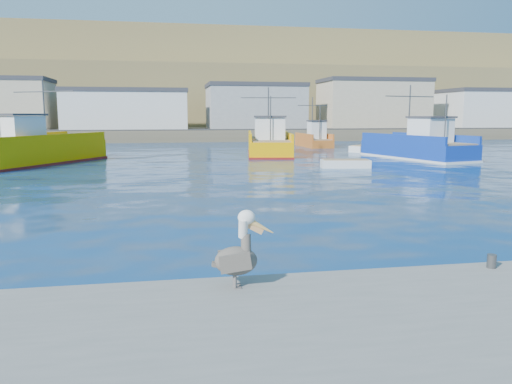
% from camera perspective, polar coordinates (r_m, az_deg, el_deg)
% --- Properties ---
extents(ground, '(260.00, 260.00, 0.00)m').
position_cam_1_polar(ground, '(13.98, 6.66, -7.07)').
color(ground, navy).
rests_on(ground, ground).
extents(dock_bollards, '(36.20, 0.20, 0.30)m').
position_cam_1_polar(dock_bollards, '(10.96, 14.91, -8.27)').
color(dock_bollards, '#4C4C4C').
rests_on(dock_bollards, dock).
extents(far_shore, '(200.00, 81.00, 24.00)m').
position_cam_1_polar(far_shore, '(122.25, -8.31, 11.16)').
color(far_shore, brown).
rests_on(far_shore, ground).
extents(trawler_yellow_a, '(9.81, 13.25, 6.70)m').
position_cam_1_polar(trawler_yellow_a, '(42.63, -24.17, 4.43)').
color(trawler_yellow_a, '#F3A200').
rests_on(trawler_yellow_a, ground).
extents(trawler_yellow_b, '(5.65, 11.84, 6.52)m').
position_cam_1_polar(trawler_yellow_b, '(48.11, 1.48, 5.52)').
color(trawler_yellow_b, '#F3A200').
rests_on(trawler_yellow_b, ground).
extents(trawler_blue, '(6.43, 11.73, 6.49)m').
position_cam_1_polar(trawler_blue, '(46.06, 18.07, 4.93)').
color(trawler_blue, '#103397').
rests_on(trawler_blue, ground).
extents(boat_orange, '(3.67, 7.08, 5.91)m').
position_cam_1_polar(boat_orange, '(60.25, 6.70, 6.07)').
color(boat_orange, '#C25F1F').
rests_on(boat_orange, ground).
extents(skiff_mid, '(3.67, 1.78, 0.77)m').
position_cam_1_polar(skiff_mid, '(36.79, 10.18, 3.12)').
color(skiff_mid, silver).
rests_on(skiff_mid, ground).
extents(skiff_far, '(4.04, 3.50, 0.87)m').
position_cam_1_polar(skiff_far, '(53.40, 12.33, 4.83)').
color(skiff_far, silver).
rests_on(skiff_far, ground).
extents(pelican, '(1.23, 0.55, 1.52)m').
position_cam_1_polar(pelican, '(9.70, -2.04, -7.13)').
color(pelican, '#595451').
rests_on(pelican, dock).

